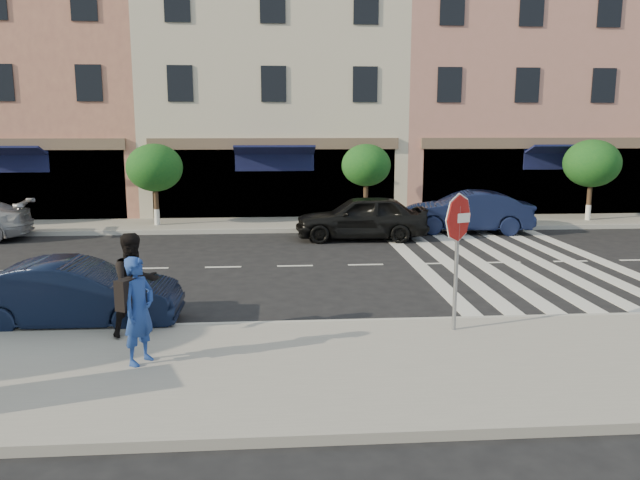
{
  "coord_description": "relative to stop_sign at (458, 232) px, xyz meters",
  "views": [
    {
      "loc": [
        -0.59,
        -13.05,
        3.89
      ],
      "look_at": [
        0.43,
        0.39,
        1.4
      ],
      "focal_mm": 35.0,
      "sensor_mm": 36.0,
      "label": 1
    }
  ],
  "objects": [
    {
      "name": "street_tree_ea",
      "position": [
        9.27,
        13.0,
        0.39
      ],
      "size": [
        2.2,
        2.2,
        3.19
      ],
      "color": "#473323",
      "rests_on": "sidewalk_far"
    },
    {
      "name": "car_far_mid",
      "position": [
        -0.29,
        10.19,
        -1.23
      ],
      "size": [
        4.6,
        2.03,
        1.54
      ],
      "primitive_type": "imported",
      "rotation": [
        0.0,
        0.0,
        -1.62
      ],
      "color": "black",
      "rests_on": "ground"
    },
    {
      "name": "car_far_right",
      "position": [
        3.77,
        11.3,
        -1.24
      ],
      "size": [
        4.78,
        2.21,
        1.52
      ],
      "primitive_type": "imported",
      "rotation": [
        0.0,
        0.0,
        -1.71
      ],
      "color": "black",
      "rests_on": "ground"
    },
    {
      "name": "building_centre",
      "position": [
        -3.23,
        19.2,
        3.5
      ],
      "size": [
        11.0,
        9.0,
        11.0
      ],
      "primitive_type": "cube",
      "color": "beige",
      "rests_on": "ground"
    },
    {
      "name": "building_east_mid",
      "position": [
        8.77,
        19.2,
        4.5
      ],
      "size": [
        13.0,
        9.0,
        13.0
      ],
      "primitive_type": "cube",
      "color": "tan",
      "rests_on": "ground"
    },
    {
      "name": "walker",
      "position": [
        -5.8,
        0.2,
        -0.92
      ],
      "size": [
        1.15,
        1.11,
        1.86
      ],
      "primitive_type": "imported",
      "rotation": [
        0.0,
        0.0,
        0.65
      ],
      "color": "black",
      "rests_on": "sidewalk_near"
    },
    {
      "name": "sidewalk_far",
      "position": [
        -2.73,
        13.2,
        -1.93
      ],
      "size": [
        60.0,
        3.0,
        0.15
      ],
      "primitive_type": "cube",
      "color": "gray",
      "rests_on": "ground"
    },
    {
      "name": "stop_sign",
      "position": [
        0.0,
        0.0,
        0.0
      ],
      "size": [
        0.84,
        0.37,
        2.55
      ],
      "rotation": [
        0.0,
        0.0,
        0.39
      ],
      "color": "gray",
      "rests_on": "sidewalk_near"
    },
    {
      "name": "street_tree_c",
      "position": [
        0.27,
        13.0,
        0.36
      ],
      "size": [
        1.9,
        1.9,
        3.04
      ],
      "color": "#473323",
      "rests_on": "sidewalk_far"
    },
    {
      "name": "street_tree_wb",
      "position": [
        -7.73,
        13.0,
        0.31
      ],
      "size": [
        2.1,
        2.1,
        3.06
      ],
      "color": "#473323",
      "rests_on": "sidewalk_far"
    },
    {
      "name": "building_west_mid",
      "position": [
        -13.73,
        19.2,
        5.0
      ],
      "size": [
        10.0,
        9.0,
        14.0
      ],
      "primitive_type": "cube",
      "color": "tan",
      "rests_on": "ground"
    },
    {
      "name": "photographer",
      "position": [
        -5.45,
        -1.2,
        -0.99
      ],
      "size": [
        0.67,
        0.75,
        1.73
      ],
      "primitive_type": "imported",
      "rotation": [
        0.0,
        0.0,
        1.06
      ],
      "color": "navy",
      "rests_on": "sidewalk_near"
    },
    {
      "name": "sidewalk_near",
      "position": [
        -2.73,
        -1.55,
        -1.93
      ],
      "size": [
        60.0,
        4.5,
        0.15
      ],
      "primitive_type": "cube",
      "color": "gray",
      "rests_on": "ground"
    },
    {
      "name": "car_near_mid",
      "position": [
        -7.18,
        1.2,
        -1.34
      ],
      "size": [
        4.02,
        1.41,
        1.32
      ],
      "primitive_type": "imported",
      "rotation": [
        0.0,
        0.0,
        1.57
      ],
      "color": "black",
      "rests_on": "ground"
    },
    {
      "name": "ground",
      "position": [
        -2.73,
        2.2,
        -2.0
      ],
      "size": [
        120.0,
        120.0,
        0.0
      ],
      "primitive_type": "plane",
      "color": "black",
      "rests_on": "ground"
    }
  ]
}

